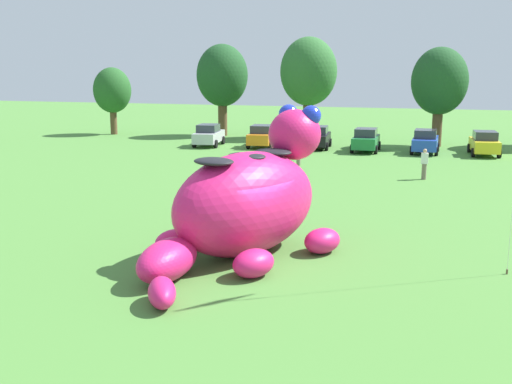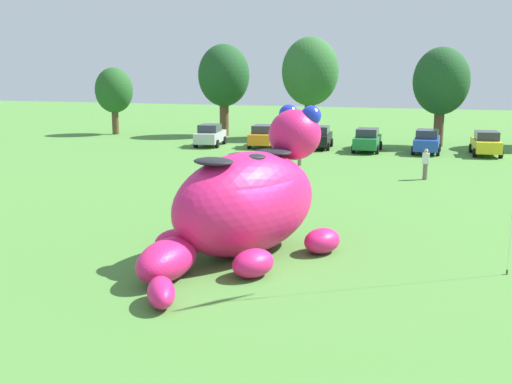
% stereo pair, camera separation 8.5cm
% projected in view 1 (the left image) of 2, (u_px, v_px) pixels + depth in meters
% --- Properties ---
extents(ground_plane, '(160.00, 160.00, 0.00)m').
position_uv_depth(ground_plane, '(248.00, 259.00, 19.92)').
color(ground_plane, '#4C8438').
extents(giant_inflatable_creature, '(6.16, 9.59, 4.79)m').
position_uv_depth(giant_inflatable_creature, '(247.00, 202.00, 20.25)').
color(giant_inflatable_creature, '#E01E6B').
rests_on(giant_inflatable_creature, ground).
extents(car_silver, '(2.36, 4.30, 1.72)m').
position_uv_depth(car_silver, '(209.00, 135.00, 48.91)').
color(car_silver, '#B7BABF').
rests_on(car_silver, ground).
extents(car_orange, '(2.28, 4.26, 1.72)m').
position_uv_depth(car_orange, '(262.00, 136.00, 48.27)').
color(car_orange, orange).
rests_on(car_orange, ground).
extents(car_black, '(2.24, 4.24, 1.72)m').
position_uv_depth(car_black, '(317.00, 137.00, 47.43)').
color(car_black, black).
rests_on(car_black, ground).
extents(car_green, '(2.04, 4.15, 1.72)m').
position_uv_depth(car_green, '(366.00, 140.00, 45.63)').
color(car_green, '#1E7238').
rests_on(car_green, ground).
extents(car_blue, '(1.95, 4.10, 1.72)m').
position_uv_depth(car_blue, '(425.00, 141.00, 44.75)').
color(car_blue, '#2347B7').
rests_on(car_blue, ground).
extents(car_yellow, '(2.21, 4.23, 1.72)m').
position_uv_depth(car_yellow, '(484.00, 143.00, 43.64)').
color(car_yellow, yellow).
rests_on(car_yellow, ground).
extents(tree_far_left, '(3.47, 3.47, 6.16)m').
position_uv_depth(tree_far_left, '(112.00, 91.00, 56.99)').
color(tree_far_left, brown).
rests_on(tree_far_left, ground).
extents(tree_left, '(4.63, 4.63, 8.22)m').
position_uv_depth(tree_left, '(222.00, 76.00, 55.59)').
color(tree_left, brown).
rests_on(tree_left, ground).
extents(tree_mid_left, '(4.93, 4.93, 8.76)m').
position_uv_depth(tree_mid_left, '(309.00, 72.00, 53.55)').
color(tree_mid_left, brown).
rests_on(tree_mid_left, ground).
extents(tree_centre_left, '(4.34, 4.34, 7.70)m').
position_uv_depth(tree_centre_left, '(440.00, 82.00, 47.88)').
color(tree_centre_left, brown).
rests_on(tree_centre_left, ground).
extents(spectator_near_inflatable, '(0.38, 0.26, 1.71)m').
position_uv_depth(spectator_near_inflatable, '(424.00, 164.00, 34.11)').
color(spectator_near_inflatable, '#726656').
rests_on(spectator_near_inflatable, ground).
extents(spectator_by_cars, '(0.38, 0.26, 1.71)m').
position_uv_depth(spectator_by_cars, '(299.00, 152.00, 39.07)').
color(spectator_by_cars, '#726656').
rests_on(spectator_by_cars, ground).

